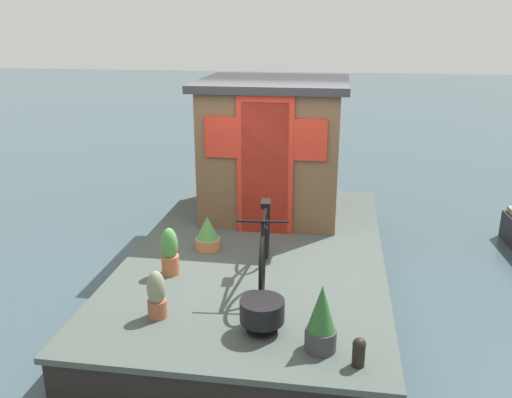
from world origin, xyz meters
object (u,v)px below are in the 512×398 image
at_px(bicycle, 265,244).
at_px(potted_plant_rosemary, 208,234).
at_px(potted_plant_sage, 157,295).
at_px(potted_plant_fern, 321,320).
at_px(charcoal_grill, 262,311).
at_px(mooring_bollard, 359,351).
at_px(potted_plant_mint, 170,252).
at_px(houseboat_cabin, 273,147).

height_order(bicycle, potted_plant_rosemary, bicycle).
bearing_deg(potted_plant_sage, bicycle, -41.64).
height_order(potted_plant_fern, potted_plant_sage, potted_plant_fern).
distance_m(charcoal_grill, mooring_bollard, 0.92).
bearing_deg(potted_plant_rosemary, potted_plant_fern, -143.05).
xyz_separation_m(bicycle, potted_plant_rosemary, (0.62, 0.78, -0.18)).
height_order(bicycle, charcoal_grill, bicycle).
xyz_separation_m(potted_plant_fern, charcoal_grill, (0.20, 0.52, -0.09)).
height_order(bicycle, potted_plant_fern, bicycle).
height_order(potted_plant_rosemary, charcoal_grill, potted_plant_rosemary).
height_order(bicycle, mooring_bollard, bicycle).
height_order(bicycle, potted_plant_mint, bicycle).
distance_m(bicycle, potted_plant_rosemary, 1.02).
distance_m(potted_plant_fern, mooring_bollard, 0.39).
xyz_separation_m(potted_plant_sage, mooring_bollard, (-0.48, -1.84, -0.09)).
xyz_separation_m(bicycle, charcoal_grill, (-1.08, -0.13, -0.18)).
bearing_deg(potted_plant_mint, bicycle, -85.08).
bearing_deg(potted_plant_sage, potted_plant_rosemary, -3.22).
xyz_separation_m(bicycle, potted_plant_sage, (-0.98, 0.88, -0.16)).
relative_size(bicycle, potted_plant_fern, 2.91).
relative_size(potted_plant_rosemary, potted_plant_fern, 0.71).
relative_size(houseboat_cabin, potted_plant_fern, 3.39).
height_order(houseboat_cabin, potted_plant_mint, houseboat_cabin).
height_order(houseboat_cabin, potted_plant_fern, houseboat_cabin).
distance_m(bicycle, potted_plant_sage, 1.33).
height_order(houseboat_cabin, mooring_bollard, houseboat_cabin).
bearing_deg(potted_plant_sage, charcoal_grill, -95.56).
bearing_deg(houseboat_cabin, potted_plant_mint, 159.17).
height_order(potted_plant_mint, mooring_bollard, potted_plant_mint).
bearing_deg(bicycle, potted_plant_sage, 138.36).
bearing_deg(mooring_bollard, bicycle, 33.28).
xyz_separation_m(potted_plant_mint, charcoal_grill, (-0.99, -1.16, -0.06)).
bearing_deg(bicycle, potted_plant_mint, 94.92).
relative_size(potted_plant_rosemary, potted_plant_sage, 0.90).
relative_size(potted_plant_fern, mooring_bollard, 2.39).
xyz_separation_m(potted_plant_fern, potted_plant_mint, (1.20, 1.68, -0.03)).
bearing_deg(mooring_bollard, charcoal_grill, 65.34).
xyz_separation_m(houseboat_cabin, potted_plant_sage, (-3.13, 0.70, -0.73)).
relative_size(bicycle, mooring_bollard, 6.95).
distance_m(potted_plant_rosemary, potted_plant_fern, 2.39).
bearing_deg(potted_plant_rosemary, potted_plant_sage, 176.78).
relative_size(houseboat_cabin, mooring_bollard, 8.10).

